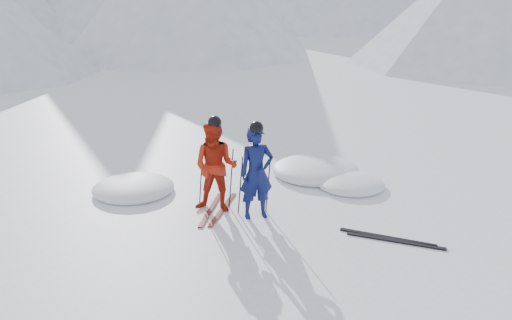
{
  "coord_description": "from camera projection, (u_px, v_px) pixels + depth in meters",
  "views": [
    {
      "loc": [
        -2.28,
        -9.25,
        4.3
      ],
      "look_at": [
        -1.54,
        0.5,
        1.1
      ],
      "focal_mm": 38.0,
      "sensor_mm": 36.0,
      "label": 1
    }
  ],
  "objects": [
    {
      "name": "ski_worn_left",
      "position": [
        211.0,
        209.0,
        10.76
      ],
      "size": [
        0.48,
        1.67,
        0.03
      ],
      "primitive_type": "cube",
      "rotation": [
        0.0,
        0.0,
        -0.23
      ],
      "color": "black",
      "rests_on": "ground"
    },
    {
      "name": "skier_blue",
      "position": [
        256.0,
        173.0,
        10.2
      ],
      "size": [
        0.73,
        0.56,
        1.79
      ],
      "primitive_type": "imported",
      "rotation": [
        0.0,
        0.0,
        0.22
      ],
      "color": "#0C1349",
      "rests_on": "ground"
    },
    {
      "name": "pole_blue_left",
      "position": [
        240.0,
        185.0,
        10.41
      ],
      "size": [
        0.12,
        0.08,
        1.19
      ],
      "primitive_type": "cylinder",
      "rotation": [
        0.05,
        0.08,
        0.0
      ],
      "color": "black",
      "rests_on": "ground"
    },
    {
      "name": "ski_loose_a",
      "position": [
        387.0,
        237.0,
        9.58
      ],
      "size": [
        1.55,
        0.87,
        0.03
      ],
      "primitive_type": "cube",
      "rotation": [
        0.0,
        0.0,
        1.08
      ],
      "color": "black",
      "rests_on": "ground"
    },
    {
      "name": "ski_worn_right",
      "position": [
        223.0,
        209.0,
        10.78
      ],
      "size": [
        0.59,
        1.65,
        0.03
      ],
      "primitive_type": "cube",
      "rotation": [
        0.0,
        0.0,
        -0.3
      ],
      "color": "black",
      "rests_on": "ground"
    },
    {
      "name": "snow_lumps",
      "position": [
        299.0,
        189.0,
        11.87
      ],
      "size": [
        9.51,
        6.4,
        0.45
      ],
      "color": "white",
      "rests_on": "ground"
    },
    {
      "name": "pole_red_left",
      "position": [
        201.0,
        178.0,
        10.8
      ],
      "size": [
        0.12,
        0.1,
        1.21
      ],
      "primitive_type": "cylinder",
      "rotation": [
        0.06,
        0.08,
        0.0
      ],
      "color": "black",
      "rests_on": "ground"
    },
    {
      "name": "pole_red_right",
      "position": [
        231.0,
        179.0,
        10.75
      ],
      "size": [
        0.12,
        0.09,
        1.21
      ],
      "primitive_type": "cylinder",
      "rotation": [
        -0.05,
        0.08,
        0.0
      ],
      "color": "black",
      "rests_on": "ground"
    },
    {
      "name": "ground",
      "position": [
        339.0,
        221.0,
        10.26
      ],
      "size": [
        160.0,
        160.0,
        0.0
      ],
      "primitive_type": "plane",
      "color": "white",
      "rests_on": "ground"
    },
    {
      "name": "ski_loose_b",
      "position": [
        396.0,
        241.0,
        9.45
      ],
      "size": [
        1.57,
        0.82,
        0.03
      ],
      "primitive_type": "cube",
      "rotation": [
        0.0,
        0.0,
        1.12
      ],
      "color": "black",
      "rests_on": "ground"
    },
    {
      "name": "pole_blue_right",
      "position": [
        268.0,
        183.0,
        10.54
      ],
      "size": [
        0.12,
        0.07,
        1.19
      ],
      "primitive_type": "cylinder",
      "rotation": [
        -0.04,
        0.08,
        0.0
      ],
      "color": "black",
      "rests_on": "ground"
    },
    {
      "name": "skier_red",
      "position": [
        216.0,
        167.0,
        10.49
      ],
      "size": [
        1.03,
        0.9,
        1.82
      ],
      "primitive_type": "imported",
      "rotation": [
        0.0,
        0.0,
        -0.27
      ],
      "color": "#B0210E",
      "rests_on": "ground"
    }
  ]
}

